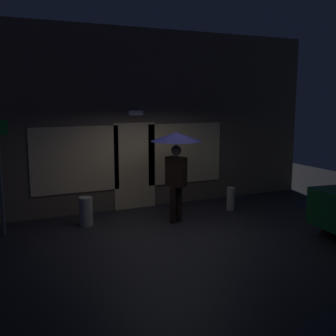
{
  "coord_description": "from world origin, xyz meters",
  "views": [
    {
      "loc": [
        -3.71,
        -7.68,
        2.8
      ],
      "look_at": [
        0.2,
        0.62,
        1.27
      ],
      "focal_mm": 44.64,
      "sensor_mm": 36.0,
      "label": 1
    }
  ],
  "objects": [
    {
      "name": "ground_plane",
      "position": [
        0.0,
        0.0,
        0.0
      ],
      "size": [
        18.0,
        18.0,
        0.0
      ],
      "primitive_type": "plane",
      "color": "#26262B"
    },
    {
      "name": "building_facade",
      "position": [
        -0.0,
        2.35,
        2.24
      ],
      "size": [
        10.43,
        0.48,
        4.53
      ],
      "color": "brown",
      "rests_on": "ground"
    },
    {
      "name": "person_with_umbrella",
      "position": [
        0.4,
        0.62,
        1.65
      ],
      "size": [
        1.15,
        1.15,
        2.06
      ],
      "rotation": [
        0.0,
        0.0,
        1.98
      ],
      "color": "black",
      "rests_on": "ground"
    },
    {
      "name": "street_sign_post",
      "position": [
        -3.24,
        1.34,
        1.4
      ],
      "size": [
        0.4,
        0.07,
        2.47
      ],
      "color": "#595B60",
      "rests_on": "ground"
    },
    {
      "name": "sidewalk_bollard",
      "position": [
        -1.53,
        1.21,
        0.32
      ],
      "size": [
        0.3,
        0.3,
        0.65
      ],
      "primitive_type": "cylinder",
      "color": "#B2A899",
      "rests_on": "ground"
    },
    {
      "name": "sidewalk_bollard_2",
      "position": [
        2.12,
        0.96,
        0.29
      ],
      "size": [
        0.21,
        0.21,
        0.58
      ],
      "primitive_type": "cylinder",
      "color": "#B2A899",
      "rests_on": "ground"
    }
  ]
}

